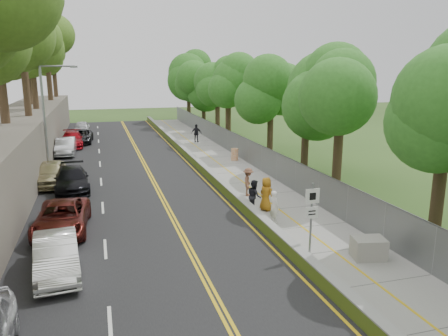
{
  "coord_description": "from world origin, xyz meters",
  "views": [
    {
      "loc": [
        -7.19,
        -18.41,
        7.67
      ],
      "look_at": [
        0.5,
        8.0,
        1.4
      ],
      "focal_mm": 35.0,
      "sensor_mm": 36.0,
      "label": 1
    }
  ],
  "objects_px": {
    "signpost": "(312,211)",
    "streetlight": "(48,114)",
    "construction_barrel": "(235,154)",
    "concrete_block": "(369,248)",
    "painter_0": "(266,194)",
    "car_1": "(56,255)",
    "person_far": "(196,133)",
    "car_2": "(62,218)"
  },
  "relations": [
    {
      "from": "signpost",
      "to": "streetlight",
      "type": "bearing_deg",
      "value": 124.08
    },
    {
      "from": "signpost",
      "to": "construction_barrel",
      "type": "xyz_separation_m",
      "value": [
        2.82,
        19.34,
        -1.41
      ]
    },
    {
      "from": "concrete_block",
      "to": "painter_0",
      "type": "xyz_separation_m",
      "value": [
        -1.75,
        6.99,
        0.5
      ]
    },
    {
      "from": "streetlight",
      "to": "concrete_block",
      "type": "distance_m",
      "value": 22.98
    },
    {
      "from": "car_1",
      "to": "painter_0",
      "type": "relative_size",
      "value": 2.4
    },
    {
      "from": "painter_0",
      "to": "person_far",
      "type": "height_order",
      "value": "person_far"
    },
    {
      "from": "concrete_block",
      "to": "car_2",
      "type": "relative_size",
      "value": 0.25
    },
    {
      "from": "car_1",
      "to": "car_2",
      "type": "xyz_separation_m",
      "value": [
        -0.09,
        4.55,
        -0.02
      ]
    },
    {
      "from": "person_far",
      "to": "streetlight",
      "type": "bearing_deg",
      "value": 67.42
    },
    {
      "from": "signpost",
      "to": "concrete_block",
      "type": "distance_m",
      "value": 2.79
    },
    {
      "from": "concrete_block",
      "to": "person_far",
      "type": "bearing_deg",
      "value": 90.76
    },
    {
      "from": "concrete_block",
      "to": "car_1",
      "type": "bearing_deg",
      "value": 170.18
    },
    {
      "from": "construction_barrel",
      "to": "signpost",
      "type": "bearing_deg",
      "value": -98.3
    },
    {
      "from": "concrete_block",
      "to": "car_2",
      "type": "distance_m",
      "value": 13.99
    },
    {
      "from": "streetlight",
      "to": "person_far",
      "type": "relative_size",
      "value": 4.2
    },
    {
      "from": "streetlight",
      "to": "car_2",
      "type": "xyz_separation_m",
      "value": [
        1.37,
        -11.34,
        -3.89
      ]
    },
    {
      "from": "streetlight",
      "to": "car_2",
      "type": "relative_size",
      "value": 1.56
    },
    {
      "from": "streetlight",
      "to": "car_1",
      "type": "height_order",
      "value": "streetlight"
    },
    {
      "from": "streetlight",
      "to": "car_1",
      "type": "bearing_deg",
      "value": -84.74
    },
    {
      "from": "streetlight",
      "to": "signpost",
      "type": "relative_size",
      "value": 2.58
    },
    {
      "from": "car_2",
      "to": "painter_0",
      "type": "bearing_deg",
      "value": 5.2
    },
    {
      "from": "person_far",
      "to": "car_2",
      "type": "bearing_deg",
      "value": 87.84
    },
    {
      "from": "concrete_block",
      "to": "car_2",
      "type": "bearing_deg",
      "value": 151.55
    },
    {
      "from": "painter_0",
      "to": "person_far",
      "type": "bearing_deg",
      "value": -26.85
    },
    {
      "from": "streetlight",
      "to": "car_2",
      "type": "bearing_deg",
      "value": -83.12
    },
    {
      "from": "signpost",
      "to": "concrete_block",
      "type": "relative_size",
      "value": 2.4
    },
    {
      "from": "construction_barrel",
      "to": "person_far",
      "type": "bearing_deg",
      "value": 96.11
    },
    {
      "from": "concrete_block",
      "to": "car_1",
      "type": "distance_m",
      "value": 12.38
    },
    {
      "from": "concrete_block",
      "to": "car_2",
      "type": "height_order",
      "value": "car_2"
    },
    {
      "from": "person_far",
      "to": "concrete_block",
      "type": "bearing_deg",
      "value": 115.28
    },
    {
      "from": "construction_barrel",
      "to": "person_far",
      "type": "distance_m",
      "value": 10.07
    },
    {
      "from": "construction_barrel",
      "to": "painter_0",
      "type": "bearing_deg",
      "value": -100.29
    },
    {
      "from": "car_1",
      "to": "person_far",
      "type": "bearing_deg",
      "value": 61.84
    },
    {
      "from": "painter_0",
      "to": "concrete_block",
      "type": "bearing_deg",
      "value": 170.52
    },
    {
      "from": "construction_barrel",
      "to": "person_far",
      "type": "height_order",
      "value": "person_far"
    },
    {
      "from": "signpost",
      "to": "person_far",
      "type": "relative_size",
      "value": 1.63
    },
    {
      "from": "streetlight",
      "to": "person_far",
      "type": "height_order",
      "value": "streetlight"
    },
    {
      "from": "signpost",
      "to": "painter_0",
      "type": "relative_size",
      "value": 1.66
    },
    {
      "from": "concrete_block",
      "to": "painter_0",
      "type": "relative_size",
      "value": 0.7
    },
    {
      "from": "concrete_block",
      "to": "painter_0",
      "type": "bearing_deg",
      "value": 104.05
    },
    {
      "from": "concrete_block",
      "to": "signpost",
      "type": "bearing_deg",
      "value": 155.39
    },
    {
      "from": "car_2",
      "to": "streetlight",
      "type": "bearing_deg",
      "value": 100.28
    }
  ]
}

